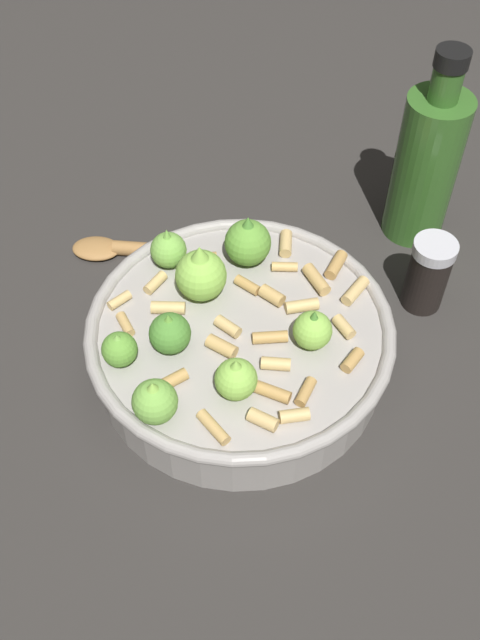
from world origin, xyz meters
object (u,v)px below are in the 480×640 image
object	(u,v)px
cooking_pan	(237,338)
pepper_shaker	(428,274)
olive_oil_bottle	(426,164)
wooden_spoon	(158,252)

from	to	relation	value
cooking_pan	pepper_shaker	distance (m)	0.20
pepper_shaker	olive_oil_bottle	bearing A→B (deg)	-23.48
pepper_shaker	cooking_pan	bearing A→B (deg)	92.64
olive_oil_bottle	wooden_spoon	bearing A→B (deg)	79.50
cooking_pan	wooden_spoon	size ratio (longest dim) A/B	1.37
pepper_shaker	olive_oil_bottle	size ratio (longest dim) A/B	0.38
cooking_pan	olive_oil_bottle	world-z (taller)	olive_oil_bottle
pepper_shaker	wooden_spoon	distance (m)	0.28
cooking_pan	olive_oil_bottle	size ratio (longest dim) A/B	1.30
cooking_pan	olive_oil_bottle	bearing A→B (deg)	-65.82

